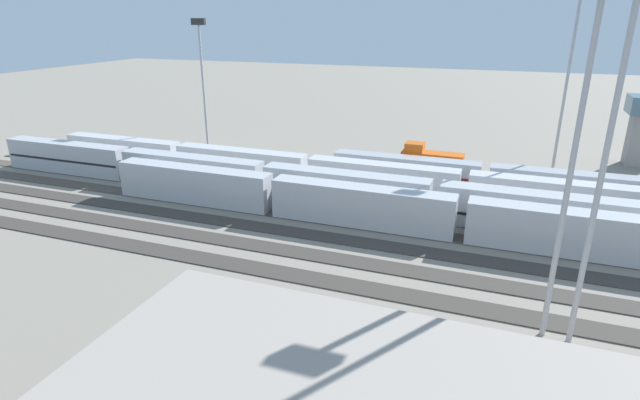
% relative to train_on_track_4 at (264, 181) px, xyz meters
% --- Properties ---
extents(ground_plane, '(400.00, 400.00, 0.00)m').
position_rel_train_on_track_4_xyz_m(ground_plane, '(-14.06, 0.00, -2.59)').
color(ground_plane, gray).
extents(track_bed_0, '(140.00, 2.80, 0.12)m').
position_rel_train_on_track_4_xyz_m(track_bed_0, '(-14.06, -20.00, -2.53)').
color(track_bed_0, '#4C443D').
rests_on(track_bed_0, ground_plane).
extents(track_bed_1, '(140.00, 2.80, 0.12)m').
position_rel_train_on_track_4_xyz_m(track_bed_1, '(-14.06, -15.00, -2.53)').
color(track_bed_1, '#3D3833').
rests_on(track_bed_1, ground_plane).
extents(track_bed_2, '(140.00, 2.80, 0.12)m').
position_rel_train_on_track_4_xyz_m(track_bed_2, '(-14.06, -10.00, -2.53)').
color(track_bed_2, '#3D3833').
rests_on(track_bed_2, ground_plane).
extents(track_bed_3, '(140.00, 2.80, 0.12)m').
position_rel_train_on_track_4_xyz_m(track_bed_3, '(-14.06, -5.00, -2.53)').
color(track_bed_3, '#3D3833').
rests_on(track_bed_3, ground_plane).
extents(track_bed_4, '(140.00, 2.80, 0.12)m').
position_rel_train_on_track_4_xyz_m(track_bed_4, '(-14.06, 0.00, -2.53)').
color(track_bed_4, '#4C443D').
rests_on(track_bed_4, ground_plane).
extents(track_bed_5, '(140.00, 2.80, 0.12)m').
position_rel_train_on_track_4_xyz_m(track_bed_5, '(-14.06, 5.00, -2.53)').
color(track_bed_5, '#4C443D').
rests_on(track_bed_5, ground_plane).
extents(track_bed_6, '(140.00, 2.80, 0.12)m').
position_rel_train_on_track_4_xyz_m(track_bed_6, '(-14.06, 10.00, -2.53)').
color(track_bed_6, '#3D3833').
rests_on(track_bed_6, ground_plane).
extents(track_bed_7, '(140.00, 2.80, 0.12)m').
position_rel_train_on_track_4_xyz_m(track_bed_7, '(-14.06, 15.00, -2.53)').
color(track_bed_7, '#3D3833').
rests_on(track_bed_7, ground_plane).
extents(track_bed_8, '(140.00, 2.80, 0.12)m').
position_rel_train_on_track_4_xyz_m(track_bed_8, '(-14.06, 20.00, -2.53)').
color(track_bed_8, '#3D3833').
rests_on(track_bed_8, ground_plane).
extents(train_on_track_4, '(95.60, 3.06, 5.00)m').
position_rel_train_on_track_4_xyz_m(train_on_track_4, '(0.00, 0.00, 0.00)').
color(train_on_track_4, '#B7BABF').
rests_on(train_on_track_4, ground_plane).
extents(train_on_track_1, '(71.40, 3.06, 3.80)m').
position_rel_train_on_track_4_xyz_m(train_on_track_1, '(-41.60, -15.00, -0.60)').
color(train_on_track_1, '#A8AAB2').
rests_on(train_on_track_1, ground_plane).
extents(train_on_track_0, '(10.00, 3.00, 5.00)m').
position_rel_train_on_track_4_xyz_m(train_on_track_0, '(-20.55, -20.00, -0.44)').
color(train_on_track_0, '#D85914').
rests_on(train_on_track_0, ground_plane).
extents(train_on_track_5, '(71.40, 3.00, 5.00)m').
position_rel_train_on_track_4_xyz_m(train_on_track_5, '(-15.83, 5.00, 0.03)').
color(train_on_track_5, '#B7BABF').
rests_on(train_on_track_5, ground_plane).
extents(train_on_track_2, '(114.80, 3.00, 4.40)m').
position_rel_train_on_track_4_xyz_m(train_on_track_2, '(-13.45, -10.00, -0.52)').
color(train_on_track_2, '#285193').
rests_on(train_on_track_2, ground_plane).
extents(light_mast_0, '(2.80, 0.70, 24.35)m').
position_rel_train_on_track_4_xyz_m(light_mast_0, '(24.13, -23.27, 13.17)').
color(light_mast_0, '#9EA0A5').
rests_on(light_mast_0, ground_plane).
extents(light_mast_1, '(2.80, 0.70, 31.51)m').
position_rel_train_on_track_4_xyz_m(light_mast_1, '(-38.31, 22.38, 17.07)').
color(light_mast_1, '#9EA0A5').
rests_on(light_mast_1, ground_plane).
extents(light_mast_2, '(2.80, 0.70, 30.03)m').
position_rel_train_on_track_4_xyz_m(light_mast_2, '(-39.35, -23.96, 16.27)').
color(light_mast_2, '#9EA0A5').
rests_on(light_mast_2, ground_plane).
extents(light_mast_3, '(2.80, 0.70, 27.24)m').
position_rel_train_on_track_4_xyz_m(light_mast_3, '(-36.34, 22.06, 14.76)').
color(light_mast_3, '#9EA0A5').
rests_on(light_mast_3, ground_plane).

